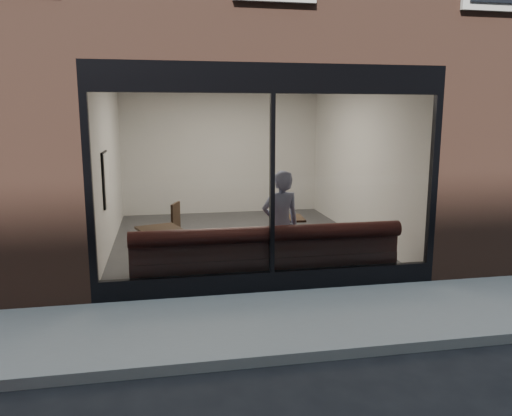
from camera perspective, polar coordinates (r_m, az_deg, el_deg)
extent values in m
plane|color=black|center=(5.52, 6.60, -16.63)|extent=(120.00, 120.00, 0.00)
cube|color=gray|center=(6.38, 3.88, -12.59)|extent=(40.00, 2.00, 0.01)
cube|color=gray|center=(5.45, 6.77, -16.30)|extent=(40.00, 0.10, 0.12)
cube|color=brown|center=(12.90, -20.85, 5.85)|extent=(2.50, 12.00, 3.20)
cube|color=brown|center=(13.75, 11.84, 6.57)|extent=(2.50, 12.00, 3.20)
cube|color=brown|center=(15.77, -5.29, 7.25)|extent=(5.00, 6.00, 3.20)
plane|color=#2D2D30|center=(10.10, -1.84, -3.70)|extent=(6.00, 6.00, 0.00)
plane|color=white|center=(9.81, -1.96, 14.54)|extent=(6.00, 6.00, 0.00)
plane|color=silver|center=(12.78, -3.98, 6.48)|extent=(5.00, 0.00, 5.00)
plane|color=silver|center=(9.76, -16.55, 4.79)|extent=(0.00, 6.00, 6.00)
plane|color=silver|center=(10.50, 11.71, 5.39)|extent=(0.00, 6.00, 6.00)
cube|color=black|center=(7.28, 1.79, -8.37)|extent=(5.00, 0.10, 0.30)
cube|color=black|center=(6.90, 1.93, 14.61)|extent=(5.00, 0.10, 0.40)
cube|color=black|center=(6.95, 1.86, 2.61)|extent=(0.06, 0.10, 2.50)
plane|color=white|center=(6.93, 1.91, 2.57)|extent=(4.80, 0.00, 4.80)
cube|color=#371814|center=(7.63, 1.14, -6.87)|extent=(4.00, 0.55, 0.45)
imported|color=#8B94BB|center=(7.74, 2.83, -1.90)|extent=(0.67, 0.50, 1.68)
cube|color=black|center=(8.01, -10.99, -2.40)|extent=(0.78, 0.78, 0.04)
cube|color=black|center=(8.71, 3.57, -1.19)|extent=(0.61, 0.61, 0.04)
cube|color=black|center=(9.33, -10.19, -3.69)|extent=(0.52, 0.52, 0.04)
cube|color=white|center=(9.01, -16.71, 3.17)|extent=(0.02, 0.67, 0.90)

